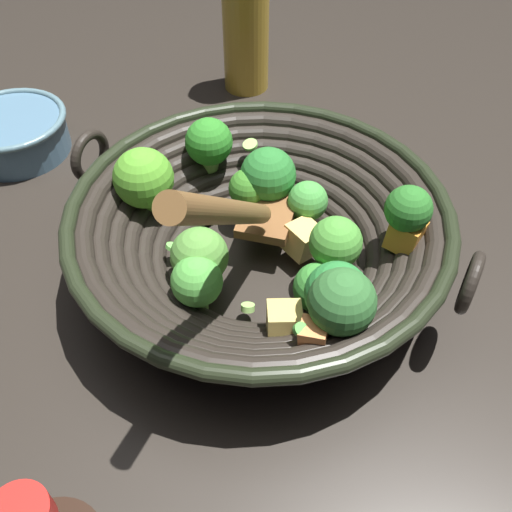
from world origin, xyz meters
name	(u,v)px	position (x,y,z in m)	size (l,w,h in m)	color
ground_plane	(259,273)	(0.00, 0.00, 0.00)	(4.00, 4.00, 0.00)	#28231E
wok	(260,233)	(0.00, 0.00, 0.06)	(0.38, 0.35, 0.25)	black
cooking_oil_bottle	(245,12)	(-0.27, 0.23, 0.11)	(0.06, 0.06, 0.26)	gold
prep_bowl	(14,133)	(-0.35, -0.08, 0.03)	(0.13, 0.13, 0.05)	slate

